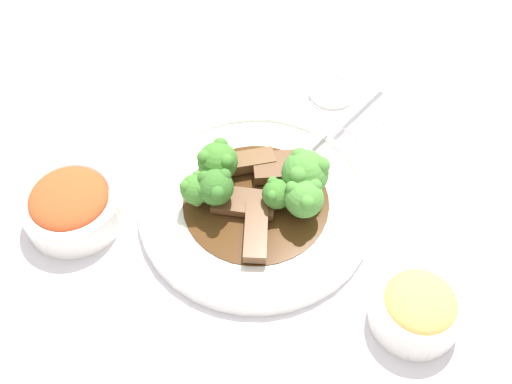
% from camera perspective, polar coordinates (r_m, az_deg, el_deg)
% --- Properties ---
extents(ground_plane, '(4.00, 4.00, 0.00)m').
position_cam_1_polar(ground_plane, '(0.70, 0.00, -1.65)').
color(ground_plane, silver).
extents(main_plate, '(0.27, 0.27, 0.02)m').
position_cam_1_polar(main_plate, '(0.69, 0.00, -1.17)').
color(main_plate, white).
rests_on(main_plate, ground_plane).
extents(beef_strip_0, '(0.07, 0.08, 0.01)m').
position_cam_1_polar(beef_strip_0, '(0.68, -1.13, -0.99)').
color(beef_strip_0, brown).
rests_on(beef_strip_0, main_plate).
extents(beef_strip_1, '(0.06, 0.07, 0.01)m').
position_cam_1_polar(beef_strip_1, '(0.71, 2.27, 2.41)').
color(beef_strip_1, brown).
rests_on(beef_strip_1, main_plate).
extents(beef_strip_2, '(0.04, 0.06, 0.01)m').
position_cam_1_polar(beef_strip_2, '(0.71, -0.53, 2.95)').
color(beef_strip_2, brown).
rests_on(beef_strip_2, main_plate).
extents(beef_strip_3, '(0.08, 0.06, 0.01)m').
position_cam_1_polar(beef_strip_3, '(0.65, 0.00, -3.71)').
color(beef_strip_3, brown).
rests_on(beef_strip_3, main_plate).
extents(broccoli_floret_0, '(0.03, 0.03, 0.04)m').
position_cam_1_polar(broccoli_floret_0, '(0.66, 2.03, -0.16)').
color(broccoli_floret_0, '#8EB756').
rests_on(broccoli_floret_0, main_plate).
extents(broccoli_floret_1, '(0.04, 0.04, 0.05)m').
position_cam_1_polar(broccoli_floret_1, '(0.65, 4.61, -0.56)').
color(broccoli_floret_1, '#8EB756').
rests_on(broccoli_floret_1, main_plate).
extents(broccoli_floret_2, '(0.05, 0.05, 0.05)m').
position_cam_1_polar(broccoli_floret_2, '(0.68, -3.67, 2.97)').
color(broccoli_floret_2, '#8EB756').
rests_on(broccoli_floret_2, main_plate).
extents(broccoli_floret_3, '(0.05, 0.05, 0.06)m').
position_cam_1_polar(broccoli_floret_3, '(0.67, 4.70, 1.86)').
color(broccoli_floret_3, '#7FA84C').
rests_on(broccoli_floret_3, main_plate).
extents(broccoli_floret_4, '(0.04, 0.04, 0.05)m').
position_cam_1_polar(broccoli_floret_4, '(0.66, -3.88, 0.49)').
color(broccoli_floret_4, '#7FA84C').
rests_on(broccoli_floret_4, main_plate).
extents(broccoli_floret_5, '(0.03, 0.03, 0.04)m').
position_cam_1_polar(broccoli_floret_5, '(0.66, -5.78, 0.31)').
color(broccoli_floret_5, '#8EB756').
rests_on(broccoli_floret_5, main_plate).
extents(serving_spoon, '(0.11, 0.22, 0.01)m').
position_cam_1_polar(serving_spoon, '(0.72, 4.68, 3.92)').
color(serving_spoon, silver).
rests_on(serving_spoon, main_plate).
extents(side_bowl_kimchi, '(0.11, 0.11, 0.05)m').
position_cam_1_polar(side_bowl_kimchi, '(0.70, -17.17, -1.18)').
color(side_bowl_kimchi, white).
rests_on(side_bowl_kimchi, ground_plane).
extents(side_bowl_appetizer, '(0.09, 0.09, 0.05)m').
position_cam_1_polar(side_bowl_appetizer, '(0.63, 15.13, -10.61)').
color(side_bowl_appetizer, white).
rests_on(side_bowl_appetizer, ground_plane).
extents(sauce_dish, '(0.06, 0.06, 0.01)m').
position_cam_1_polar(sauce_dish, '(0.82, 7.27, 9.49)').
color(sauce_dish, white).
rests_on(sauce_dish, ground_plane).
extents(paper_napkin, '(0.11, 0.11, 0.01)m').
position_cam_1_polar(paper_napkin, '(0.82, 9.70, 8.28)').
color(paper_napkin, white).
rests_on(paper_napkin, ground_plane).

